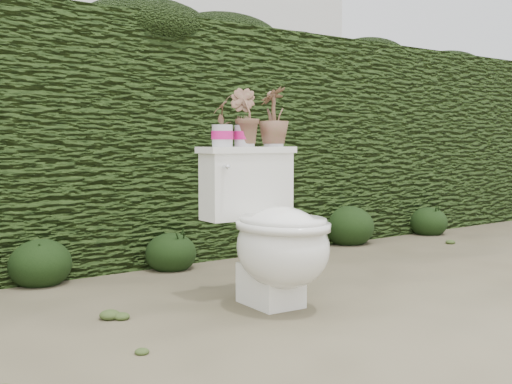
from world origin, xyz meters
TOP-DOWN VIEW (x-y plane):
  - ground at (0.00, 0.00)m, footprint 60.00×60.00m
  - hedge at (0.00, 1.60)m, footprint 8.00×1.00m
  - house_wall at (0.60, 6.00)m, footprint 8.00×3.50m
  - toilet at (-0.14, -0.06)m, footprint 0.51×0.71m
  - potted_plant_left at (-0.26, 0.19)m, footprint 0.15×0.15m
  - potted_plant_center at (-0.13, 0.18)m, footprint 0.17×0.19m
  - potted_plant_right at (0.05, 0.16)m, footprint 0.22×0.22m
  - liriope_clump_2 at (-0.89, 1.11)m, footprint 0.36×0.36m
  - liriope_clump_3 at (-0.08, 1.03)m, footprint 0.32×0.32m
  - liriope_clump_4 at (0.82, 1.12)m, footprint 0.38×0.38m
  - liriope_clump_5 at (1.54, 1.07)m, footprint 0.41×0.41m
  - liriope_clump_6 at (2.46, 1.02)m, footprint 0.33×0.33m

SIDE VIEW (x-z plane):
  - ground at x=0.00m, z-range 0.00..0.00m
  - liriope_clump_3 at x=-0.08m, z-range 0.00..0.26m
  - liriope_clump_6 at x=2.46m, z-range 0.00..0.26m
  - liriope_clump_2 at x=-0.89m, z-range 0.00..0.29m
  - liriope_clump_4 at x=0.82m, z-range 0.00..0.30m
  - liriope_clump_5 at x=1.54m, z-range 0.00..0.33m
  - toilet at x=-0.14m, z-range -0.03..0.74m
  - hedge at x=0.00m, z-range 0.00..1.60m
  - potted_plant_left at x=-0.26m, z-range 0.78..1.02m
  - potted_plant_center at x=-0.13m, z-range 0.78..1.06m
  - potted_plant_right at x=0.05m, z-range 0.78..1.07m
  - house_wall at x=0.60m, z-range 0.00..4.00m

